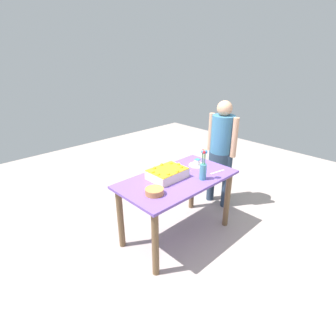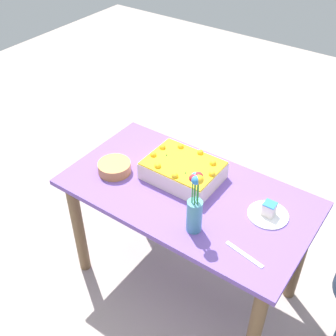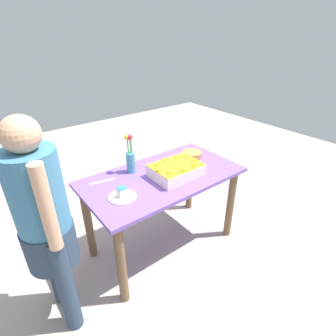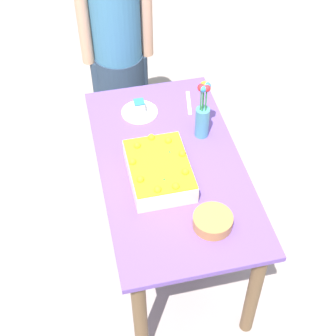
% 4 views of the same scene
% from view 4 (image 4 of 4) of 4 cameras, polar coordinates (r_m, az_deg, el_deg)
% --- Properties ---
extents(ground_plane, '(8.00, 8.00, 0.00)m').
position_cam_4_polar(ground_plane, '(3.24, 0.25, -8.90)').
color(ground_plane, '#A69791').
extents(dining_table, '(1.34, 0.73, 0.77)m').
position_cam_4_polar(dining_table, '(2.75, 0.29, -1.55)').
color(dining_table, '#6D4DA7').
rests_on(dining_table, ground_plane).
extents(sheet_cake, '(0.40, 0.30, 0.13)m').
position_cam_4_polar(sheet_cake, '(2.54, -0.99, -0.24)').
color(sheet_cake, '#F4DBC7').
rests_on(sheet_cake, dining_table).
extents(serving_plate_with_slice, '(0.20, 0.20, 0.08)m').
position_cam_4_polar(serving_plate_with_slice, '(2.92, -3.18, 6.46)').
color(serving_plate_with_slice, white).
rests_on(serving_plate_with_slice, dining_table).
extents(cake_knife, '(0.21, 0.06, 0.00)m').
position_cam_4_polar(cake_knife, '(3.00, 2.33, 7.24)').
color(cake_knife, silver).
rests_on(cake_knife, dining_table).
extents(flower_vase, '(0.07, 0.07, 0.34)m').
position_cam_4_polar(flower_vase, '(2.71, 3.87, 6.02)').
color(flower_vase, teal).
rests_on(flower_vase, dining_table).
extents(fruit_bowl, '(0.19, 0.19, 0.06)m').
position_cam_4_polar(fruit_bowl, '(2.37, 4.98, -5.88)').
color(fruit_bowl, '#B97A41').
rests_on(fruit_bowl, dining_table).
extents(person_standing, '(0.31, 0.45, 1.49)m').
position_cam_4_polar(person_standing, '(3.31, -5.60, 13.14)').
color(person_standing, '#293A50').
rests_on(person_standing, ground_plane).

